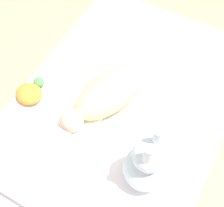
{
  "coord_description": "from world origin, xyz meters",
  "views": [
    {
      "loc": [
        -0.6,
        -0.33,
        1.47
      ],
      "look_at": [
        0.05,
        0.03,
        0.23
      ],
      "focal_mm": 50.0,
      "sensor_mm": 36.0,
      "label": 1
    }
  ],
  "objects_px": {
    "pillow": "(30,159)",
    "turtle_plush": "(30,92)",
    "bunny_plush": "(147,165)",
    "swaddled_baby": "(108,93)"
  },
  "relations": [
    {
      "from": "bunny_plush",
      "to": "turtle_plush",
      "type": "xyz_separation_m",
      "value": [
        0.1,
        0.66,
        -0.1
      ]
    },
    {
      "from": "pillow",
      "to": "turtle_plush",
      "type": "relative_size",
      "value": 2.08
    },
    {
      "from": "swaddled_baby",
      "to": "bunny_plush",
      "type": "height_order",
      "value": "bunny_plush"
    },
    {
      "from": "turtle_plush",
      "to": "bunny_plush",
      "type": "bearing_deg",
      "value": -98.57
    },
    {
      "from": "pillow",
      "to": "turtle_plush",
      "type": "distance_m",
      "value": 0.35
    },
    {
      "from": "swaddled_baby",
      "to": "bunny_plush",
      "type": "relative_size",
      "value": 1.4
    },
    {
      "from": "pillow",
      "to": "bunny_plush",
      "type": "relative_size",
      "value": 0.92
    },
    {
      "from": "bunny_plush",
      "to": "pillow",
      "type": "bearing_deg",
      "value": 111.71
    },
    {
      "from": "swaddled_baby",
      "to": "turtle_plush",
      "type": "relative_size",
      "value": 3.17
    },
    {
      "from": "pillow",
      "to": "bunny_plush",
      "type": "xyz_separation_m",
      "value": [
        0.18,
        -0.45,
        0.09
      ]
    }
  ]
}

